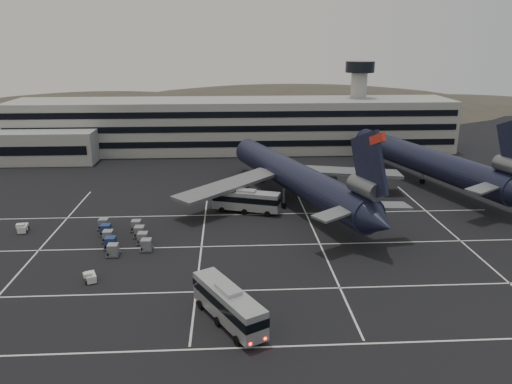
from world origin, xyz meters
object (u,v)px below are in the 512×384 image
trijet_main (296,177)px  bus_far (246,200)px  uld_cluster (123,236)px  bus_near (228,303)px  tug_a (23,228)px

trijet_main → bus_far: bearing=-174.7°
trijet_main → uld_cluster: (-29.04, -16.47, -4.38)m
trijet_main → bus_near: trijet_main is taller
uld_cluster → bus_far: bearing=31.8°
trijet_main → bus_near: 42.68m
trijet_main → tug_a: size_ratio=21.18×
tug_a → bus_far: bearing=1.3°
bus_near → uld_cluster: size_ratio=0.89×
uld_cluster → tug_a: bearing=164.6°
tug_a → uld_cluster: size_ratio=0.20×
tug_a → trijet_main: bearing=4.1°
trijet_main → bus_near: size_ratio=4.66×
uld_cluster → bus_near: bearing=-56.1°
bus_far → uld_cluster: bus_far is taller
trijet_main → bus_far: trijet_main is taller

